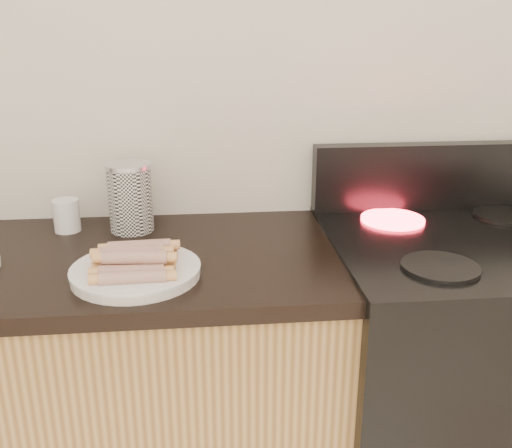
{
  "coord_description": "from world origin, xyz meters",
  "views": [
    {
      "loc": [
        0.07,
        0.35,
        1.45
      ],
      "look_at": [
        0.19,
        1.62,
        1.0
      ],
      "focal_mm": 40.0,
      "sensor_mm": 36.0,
      "label": 1
    }
  ],
  "objects": [
    {
      "name": "burner_near_left",
      "position": [
        0.61,
        1.51,
        0.92
      ],
      "size": [
        0.18,
        0.18,
        0.01
      ],
      "primitive_type": "cylinder",
      "color": "black",
      "rests_on": "stove"
    },
    {
      "name": "stove",
      "position": [
        0.78,
        1.68,
        0.46
      ],
      "size": [
        0.76,
        0.65,
        0.91
      ],
      "color": "black",
      "rests_on": "floor"
    },
    {
      "name": "canister",
      "position": [
        -0.13,
        1.87,
        1.0
      ],
      "size": [
        0.12,
        0.12,
        0.19
      ],
      "rotation": [
        0.0,
        0.0,
        -0.32
      ],
      "color": "white",
      "rests_on": "counter_slab"
    },
    {
      "name": "mug",
      "position": [
        -0.31,
        1.89,
        0.94
      ],
      "size": [
        0.08,
        0.08,
        0.09
      ],
      "primitive_type": "cylinder",
      "rotation": [
        0.0,
        0.0,
        0.13
      ],
      "color": "white",
      "rests_on": "counter_slab"
    },
    {
      "name": "stove_panel",
      "position": [
        0.78,
        1.96,
        1.01
      ],
      "size": [
        0.76,
        0.06,
        0.2
      ],
      "primitive_type": "cube",
      "color": "black",
      "rests_on": "stove"
    },
    {
      "name": "burner_far_left",
      "position": [
        0.61,
        1.84,
        0.92
      ],
      "size": [
        0.18,
        0.18,
        0.01
      ],
      "primitive_type": "cylinder",
      "color": "#FF1E2D",
      "rests_on": "stove"
    },
    {
      "name": "wall_back",
      "position": [
        0.0,
        2.0,
        1.3
      ],
      "size": [
        4.0,
        0.04,
        2.6
      ],
      "primitive_type": "cube",
      "color": "silver",
      "rests_on": "ground"
    },
    {
      "name": "hotdog_pile",
      "position": [
        -0.09,
        1.56,
        0.94
      ],
      "size": [
        0.14,
        0.2,
        0.06
      ],
      "rotation": [
        0.0,
        0.0,
        -0.03
      ],
      "color": "#9B3A30",
      "rests_on": "main_plate"
    },
    {
      "name": "burner_far_right",
      "position": [
        0.95,
        1.84,
        0.92
      ],
      "size": [
        0.18,
        0.18,
        0.01
      ],
      "primitive_type": "cylinder",
      "color": "black",
      "rests_on": "stove"
    },
    {
      "name": "main_plate",
      "position": [
        -0.09,
        1.56,
        0.91
      ],
      "size": [
        0.36,
        0.36,
        0.02
      ],
      "primitive_type": "cylinder",
      "rotation": [
        0.0,
        0.0,
        -0.29
      ],
      "color": "white",
      "rests_on": "counter_slab"
    }
  ]
}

